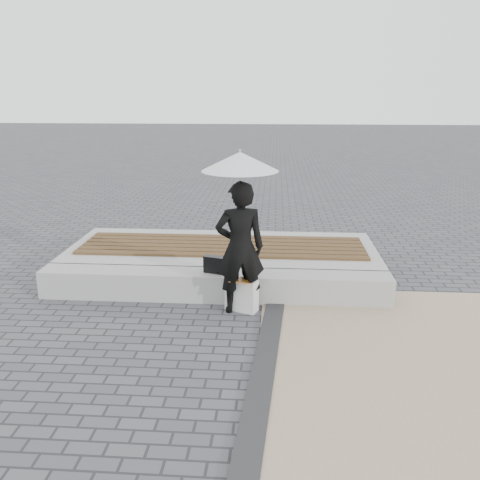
# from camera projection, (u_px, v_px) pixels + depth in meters

# --- Properties ---
(ground) EXTENTS (80.00, 80.00, 0.00)m
(ground) POSITION_uv_depth(u_px,v_px,m) (197.00, 353.00, 5.77)
(ground) COLOR #48494D
(ground) RESTS_ON ground
(edging_band) EXTENTS (0.61, 5.20, 0.04)m
(edging_band) POSITION_uv_depth(u_px,v_px,m) (262.00, 378.00, 5.24)
(edging_band) COLOR #28292B
(edging_band) RESTS_ON ground
(seating_ledge) EXTENTS (5.00, 0.45, 0.40)m
(seating_ledge) POSITION_uv_depth(u_px,v_px,m) (214.00, 285.00, 7.25)
(seating_ledge) COLOR #9F9F9A
(seating_ledge) RESTS_ON ground
(timber_platform) EXTENTS (5.00, 2.00, 0.40)m
(timber_platform) POSITION_uv_depth(u_px,v_px,m) (223.00, 258.00, 8.39)
(timber_platform) COLOR #A7A8A3
(timber_platform) RESTS_ON ground
(timber_decking) EXTENTS (4.60, 1.20, 0.04)m
(timber_decking) POSITION_uv_depth(u_px,v_px,m) (222.00, 246.00, 8.33)
(timber_decking) COLOR brown
(timber_decking) RESTS_ON timber_platform
(woman) EXTENTS (0.72, 0.55, 1.78)m
(woman) POSITION_uv_depth(u_px,v_px,m) (240.00, 248.00, 6.64)
(woman) COLOR black
(woman) RESTS_ON ground
(parasol) EXTENTS (0.97, 0.97, 1.24)m
(parasol) POSITION_uv_depth(u_px,v_px,m) (240.00, 161.00, 6.31)
(parasol) COLOR silver
(parasol) RESTS_ON ground
(handbag) EXTENTS (0.36, 0.22, 0.24)m
(handbag) POSITION_uv_depth(u_px,v_px,m) (216.00, 265.00, 7.12)
(handbag) COLOR black
(handbag) RESTS_ON seating_ledge
(canvas_tote) EXTENTS (0.46, 0.33, 0.45)m
(canvas_tote) POSITION_uv_depth(u_px,v_px,m) (242.00, 295.00, 6.84)
(canvas_tote) COLOR silver
(canvas_tote) RESTS_ON ground
(magazine) EXTENTS (0.33, 0.27, 0.01)m
(magazine) POSITION_uv_depth(u_px,v_px,m) (241.00, 280.00, 6.73)
(magazine) COLOR red
(magazine) RESTS_ON canvas_tote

